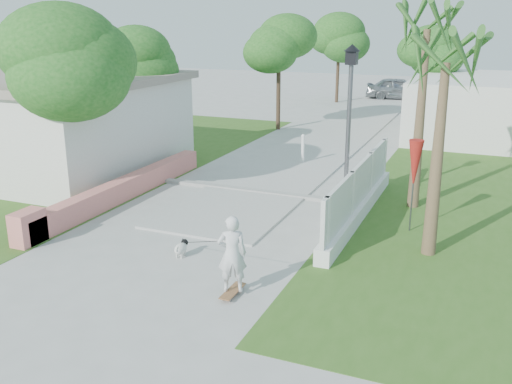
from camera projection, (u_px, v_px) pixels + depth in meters
The scene contains 22 objects.
ground at pixel (145, 270), 11.97m from camera, with size 90.00×90.00×0.00m, color #B7B7B2.
path_strip at pixel (359, 119), 29.62m from camera, with size 3.20×36.00×0.06m, color #B7B7B2.
curb at pixel (255, 191), 17.26m from camera, with size 6.50×0.25×0.10m, color #999993.
grass_left at pixel (105, 158), 21.61m from camera, with size 8.00×20.00×0.01m, color #365F1E.
grass_right at pixel (505, 201), 16.46m from camera, with size 8.00×20.00×0.01m, color #365F1E.
pink_wall at pixel (115, 192), 16.23m from camera, with size 0.45×8.20×0.80m.
house_left at pixel (42, 122), 19.74m from camera, with size 8.40×7.40×3.23m.
lattice_fence at pixel (359, 198), 14.98m from camera, with size 0.35×7.00×1.50m.
building_right at pixel (484, 107), 25.27m from camera, with size 6.00×8.00×2.60m, color silver.
street_lamp at pixel (349, 123), 15.05m from camera, with size 0.44×0.44×4.44m.
bollard at pixel (303, 148), 20.56m from camera, with size 0.14×0.14×1.09m.
patio_umbrella at pixel (415, 165), 13.69m from camera, with size 0.36×0.36×2.30m.
tree_left_near at pixel (56, 67), 15.14m from camera, with size 3.60×3.60×5.28m.
tree_left_mid at pixel (141, 64), 20.46m from camera, with size 3.20×3.20×4.85m.
tree_path_left at pixel (279, 47), 26.06m from camera, with size 3.40×3.40×5.23m.
tree_path_right at pixel (429, 52), 27.41m from camera, with size 3.00×3.00×4.79m.
tree_path_far at pixel (339, 40), 34.82m from camera, with size 3.20×3.20×5.17m.
palm_far at pixel (426, 42), 14.71m from camera, with size 1.80×1.80×5.30m.
palm_near at pixel (445, 75), 11.66m from camera, with size 1.80×1.80×4.70m.
skateboarder at pixel (206, 244), 11.56m from camera, with size 2.15×1.81×1.60m.
dog at pixel (181, 248), 12.61m from camera, with size 0.26×0.54×0.37m.
parked_car at pixel (399, 89), 36.89m from camera, with size 1.68×4.18×1.42m, color #95969C.
Camera 1 is at (6.39, -9.23, 5.06)m, focal length 40.00 mm.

